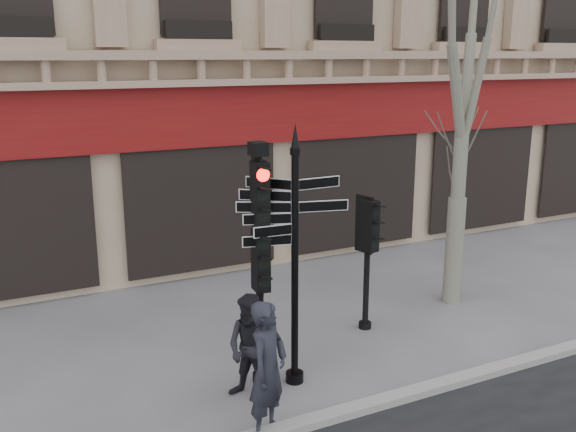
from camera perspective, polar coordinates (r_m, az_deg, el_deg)
name	(u,v)px	position (r m, az deg, el deg)	size (l,w,h in m)	color
ground	(308,370)	(10.46, 1.75, -13.56)	(80.00, 80.00, 0.00)	#5B5A5F
kerb	(355,409)	(9.38, 5.99, -16.73)	(80.00, 0.25, 0.12)	#989490
fingerpost	(295,214)	(9.17, 0.63, 0.21)	(2.18, 2.18, 3.95)	black
traffic_signal_main	(259,235)	(9.29, -2.58, -1.72)	(0.43, 0.33, 3.68)	black
traffic_signal_secondary	(368,240)	(11.43, 7.10, -2.13)	(0.46, 0.37, 2.41)	black
pedestrian_a	(268,369)	(8.49, -1.78, -13.47)	(0.68, 0.44, 1.86)	black
pedestrian_b	(252,348)	(9.34, -3.21, -11.67)	(0.78, 0.61, 1.60)	black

